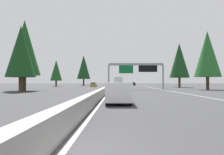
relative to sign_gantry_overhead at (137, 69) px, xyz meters
The scene contains 16 objects.
ground_plane 17.98m from the sign_gantry_overhead, 20.38° to the left, with size 320.00×320.00×0.00m, color #38383A.
median_barrier 37.06m from the sign_gantry_overhead, ahead, with size 180.00×0.56×0.90m, color gray.
shoulder_stripe_right 27.24m from the sign_gantry_overhead, 11.79° to the right, with size 160.00×0.16×0.01m, color silver.
shoulder_stripe_median 27.30m from the sign_gantry_overhead, 12.43° to the left, with size 160.00×0.16×0.01m, color silver.
sign_gantry_overhead is the anchor object (origin of this frame).
minivan_mid_right 32.17m from the sign_gantry_overhead, behind, with size 5.00×1.95×1.69m.
sedan_distant_a 19.87m from the sign_gantry_overhead, 167.45° to the left, with size 4.40×1.80×1.47m.
bus_far_left 20.79m from the sign_gantry_overhead, 11.35° to the left, with size 11.50×2.55×3.10m.
sedan_distant_b 52.31m from the sign_gantry_overhead, ahead, with size 4.40×1.80×1.47m.
oncoming_near 27.15m from the sign_gantry_overhead, 27.52° to the left, with size 4.40×1.80×1.47m.
conifer_right_near 15.39m from the sign_gantry_overhead, 99.48° to the right, with size 5.56×5.56×12.64m.
conifer_right_mid 22.83m from the sign_gantry_overhead, 40.24° to the right, with size 5.97×5.97×13.56m.
conifer_left_foreground 24.46m from the sign_gantry_overhead, 120.00° to the left, with size 5.06×5.06×11.49m.
conifer_left_near 23.87m from the sign_gantry_overhead, 111.69° to the left, with size 5.92×5.92×13.45m.
conifer_left_mid 39.49m from the sign_gantry_overhead, 42.38° to the left, with size 4.25×4.25×9.66m.
conifer_left_far 50.90m from the sign_gantry_overhead, 22.34° to the left, with size 5.96×5.96×13.55m.
Camera 1 is at (-5.42, -1.57, 1.75)m, focal length 34.77 mm.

